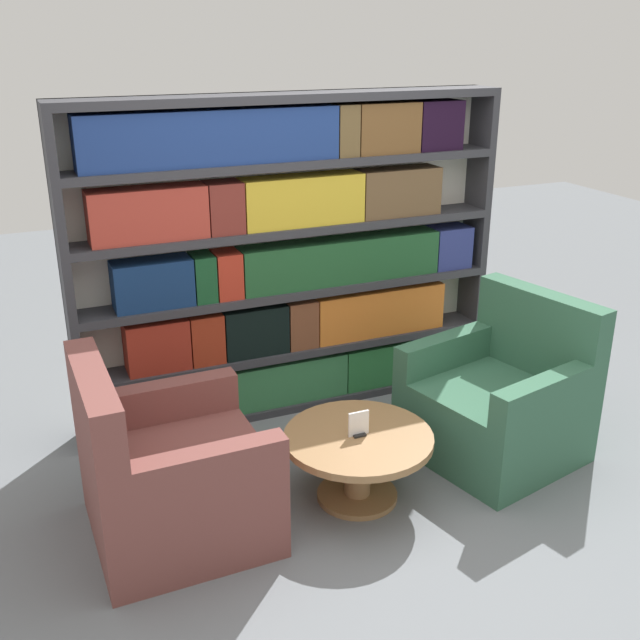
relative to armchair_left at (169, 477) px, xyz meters
The scene contains 6 objects.
ground_plane 1.17m from the armchair_left, 19.50° to the right, with size 14.00×14.00×0.00m, color slate.
bookshelf 1.65m from the armchair_left, 45.47° to the left, with size 2.75×0.30×2.01m.
armchair_left is the anchor object (origin of this frame).
armchair_right 1.94m from the armchair_left, ahead, with size 1.01×1.02×0.94m.
coffee_table 0.98m from the armchair_left, ahead, with size 0.79×0.79×0.38m.
table_sign 0.99m from the armchair_left, ahead, with size 0.11×0.06×0.13m.
Camera 1 is at (-1.61, -2.77, 2.35)m, focal length 42.00 mm.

